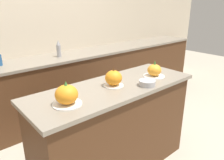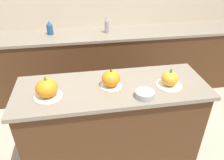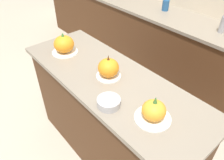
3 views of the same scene
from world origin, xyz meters
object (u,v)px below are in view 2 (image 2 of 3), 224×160
at_px(pumpkin_cake_left, 47,89).
at_px(mixing_bowl, 145,94).
at_px(pumpkin_cake_center, 111,79).
at_px(bottle_tall, 107,25).
at_px(pumpkin_cake_right, 170,79).
at_px(bottle_short, 50,28).

xyz_separation_m(pumpkin_cake_left, mixing_bowl, (0.76, -0.13, -0.05)).
bearing_deg(pumpkin_cake_center, bottle_tall, 83.12).
bearing_deg(pumpkin_cake_left, pumpkin_cake_right, -0.26).
distance_m(bottle_tall, bottle_short, 0.77).
xyz_separation_m(pumpkin_cake_right, bottle_short, (-1.10, 1.49, 0.03)).
distance_m(pumpkin_cake_left, mixing_bowl, 0.77).
bearing_deg(pumpkin_cake_left, bottle_short, 93.40).
bearing_deg(mixing_bowl, pumpkin_cake_left, 170.17).
bearing_deg(pumpkin_cake_left, mixing_bowl, -9.83).
height_order(pumpkin_cake_left, mixing_bowl, pumpkin_cake_left).
height_order(pumpkin_cake_right, bottle_tall, bottle_tall).
bearing_deg(bottle_short, mixing_bowl, -62.37).
bearing_deg(pumpkin_cake_center, mixing_bowl, -39.37).
height_order(bottle_tall, bottle_short, bottle_tall).
distance_m(pumpkin_cake_left, pumpkin_cake_center, 0.52).
relative_size(pumpkin_cake_center, mixing_bowl, 1.23).
distance_m(pumpkin_cake_right, mixing_bowl, 0.29).
bearing_deg(bottle_short, pumpkin_cake_left, -86.60).
xyz_separation_m(pumpkin_cake_center, bottle_short, (-0.61, 1.42, 0.02)).
relative_size(pumpkin_cake_left, bottle_tall, 0.95).
height_order(pumpkin_cake_center, bottle_tall, bottle_tall).
relative_size(bottle_short, mixing_bowl, 1.21).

